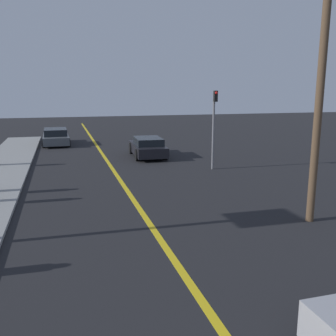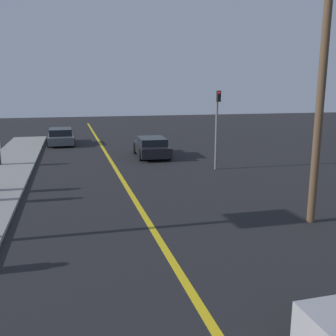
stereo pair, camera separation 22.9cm
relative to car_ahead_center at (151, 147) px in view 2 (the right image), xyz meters
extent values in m
cube|color=gold|center=(-2.62, -4.96, -0.60)|extent=(0.20, 60.00, 0.01)
cube|color=black|center=(0.00, 0.05, -0.11)|extent=(1.98, 4.35, 0.59)
cube|color=black|center=(0.00, -0.16, 0.39)|extent=(1.68, 2.42, 0.42)
cylinder|color=black|center=(-0.78, 1.41, -0.25)|extent=(0.25, 0.73, 0.72)
cylinder|color=black|center=(0.91, 1.33, -0.25)|extent=(0.25, 0.73, 0.72)
cylinder|color=black|center=(-0.91, -1.23, -0.25)|extent=(0.25, 0.73, 0.72)
cylinder|color=black|center=(0.78, -1.31, -0.25)|extent=(0.25, 0.73, 0.72)
cube|color=#4C5156|center=(-5.55, 7.10, -0.15)|extent=(1.94, 4.57, 0.57)
cube|color=black|center=(-5.55, 6.88, 0.38)|extent=(1.67, 2.53, 0.49)
cylinder|color=black|center=(-6.45, 8.49, -0.30)|extent=(0.23, 0.61, 0.60)
cylinder|color=black|center=(-4.71, 8.53, -0.30)|extent=(0.23, 0.61, 0.60)
cylinder|color=black|center=(-6.39, 5.68, -0.30)|extent=(0.23, 0.61, 0.60)
cylinder|color=black|center=(-4.64, 5.72, -0.30)|extent=(0.23, 0.61, 0.60)
cylinder|color=slate|center=(2.44, -4.59, 1.42)|extent=(0.12, 0.12, 4.06)
cube|color=black|center=(2.44, -4.77, 3.18)|extent=(0.18, 0.18, 0.55)
sphere|color=red|center=(2.44, -4.86, 3.34)|extent=(0.14, 0.14, 0.14)
cylinder|color=brown|center=(2.36, -12.82, 2.83)|extent=(0.24, 0.24, 6.87)
camera|label=1|loc=(-5.11, -22.48, 3.49)|focal=40.00mm
camera|label=2|loc=(-4.89, -22.54, 3.49)|focal=40.00mm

